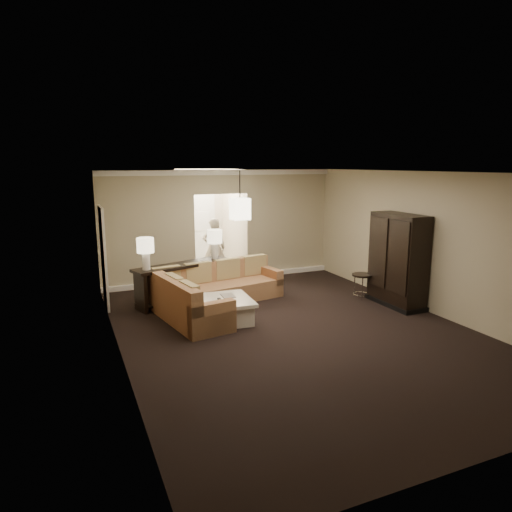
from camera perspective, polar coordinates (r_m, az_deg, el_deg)
name	(u,v)px	position (r m, az deg, el deg)	size (l,w,h in m)	color
ground	(295,331)	(8.32, 4.87, -9.30)	(8.00, 8.00, 0.00)	black
wall_back	(222,226)	(11.57, -4.32, 3.77)	(6.00, 0.04, 2.80)	#BEB18F
wall_front	(496,331)	(4.91, 27.77, -8.28)	(6.00, 0.04, 2.80)	#BEB18F
wall_left	(117,270)	(7.07, -16.99, -1.68)	(0.04, 8.00, 2.80)	#BEB18F
wall_right	(430,243)	(9.70, 20.90, 1.54)	(0.04, 8.00, 2.80)	#BEB18F
ceiling	(298,173)	(7.78, 5.22, 10.35)	(6.00, 8.00, 0.02)	silver
crown_molding	(221,173)	(11.42, -4.34, 10.36)	(6.00, 0.10, 0.12)	white
baseboard	(223,278)	(11.78, -4.14, -2.74)	(6.00, 0.10, 0.12)	white
side_door	(104,258)	(9.87, -18.50, -0.20)	(0.05, 0.90, 2.10)	white
foyer	(206,224)	(12.85, -6.25, 4.06)	(1.44, 2.02, 2.80)	silver
sectional_sofa	(210,292)	(9.46, -5.76, -4.55)	(3.01, 2.67, 0.87)	brown
coffee_table	(222,310)	(8.73, -4.27, -6.72)	(1.17, 1.17, 0.46)	white
console_table	(183,279)	(9.93, -9.09, -2.89)	(2.25, 1.16, 0.85)	black
armoire	(398,262)	(9.97, 17.27, -0.72)	(0.58, 1.35, 1.94)	black
drink_table	(362,281)	(10.35, 13.10, -3.07)	(0.45, 0.45, 0.56)	black
table_lamp_left	(145,249)	(9.36, -13.65, 0.92)	(0.34, 0.34, 0.65)	white
table_lamp_right	(215,239)	(10.24, -5.20, 2.08)	(0.34, 0.34, 0.65)	white
pendant_light	(240,209)	(10.29, -2.02, 5.93)	(0.38, 0.38, 1.09)	black
person	(214,245)	(11.90, -5.26, 1.40)	(0.63, 0.42, 1.75)	beige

